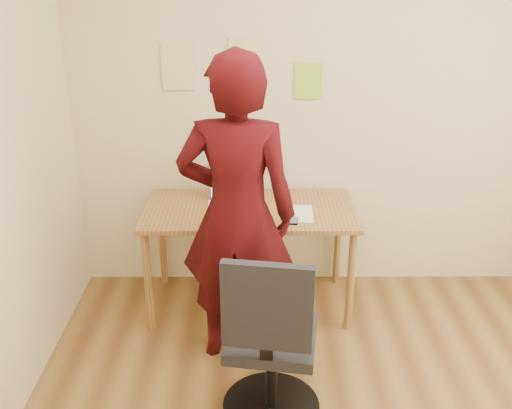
{
  "coord_description": "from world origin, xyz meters",
  "views": [
    {
      "loc": [
        -0.48,
        -2.09,
        2.25
      ],
      "look_at": [
        -0.48,
        0.95,
        0.95
      ],
      "focal_mm": 40.0,
      "sensor_mm": 36.0,
      "label": 1
    }
  ],
  "objects_px": {
    "laptop": "(235,198)",
    "phone": "(293,221)",
    "desk": "(249,220)",
    "person": "(237,215)",
    "office_chair": "(270,351)"
  },
  "relations": [
    {
      "from": "phone",
      "to": "office_chair",
      "type": "xyz_separation_m",
      "value": [
        -0.16,
        -0.9,
        -0.31
      ]
    },
    {
      "from": "office_chair",
      "to": "phone",
      "type": "bearing_deg",
      "value": 88.3
    },
    {
      "from": "phone",
      "to": "person",
      "type": "relative_size",
      "value": 0.06
    },
    {
      "from": "desk",
      "to": "person",
      "type": "height_order",
      "value": "person"
    },
    {
      "from": "desk",
      "to": "person",
      "type": "bearing_deg",
      "value": -96.93
    },
    {
      "from": "phone",
      "to": "person",
      "type": "height_order",
      "value": "person"
    },
    {
      "from": "desk",
      "to": "office_chair",
      "type": "distance_m",
      "value": 1.14
    },
    {
      "from": "desk",
      "to": "laptop",
      "type": "distance_m",
      "value": 0.18
    },
    {
      "from": "laptop",
      "to": "person",
      "type": "distance_m",
      "value": 0.6
    },
    {
      "from": "phone",
      "to": "desk",
      "type": "bearing_deg",
      "value": 149.36
    },
    {
      "from": "office_chair",
      "to": "desk",
      "type": "bearing_deg",
      "value": 104.6
    },
    {
      "from": "desk",
      "to": "office_chair",
      "type": "height_order",
      "value": "office_chair"
    },
    {
      "from": "desk",
      "to": "laptop",
      "type": "height_order",
      "value": "laptop"
    },
    {
      "from": "office_chair",
      "to": "person",
      "type": "height_order",
      "value": "person"
    },
    {
      "from": "laptop",
      "to": "phone",
      "type": "bearing_deg",
      "value": -38.99
    }
  ]
}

